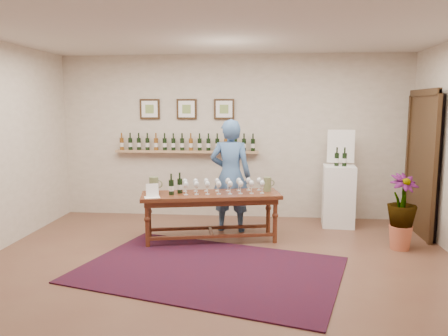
# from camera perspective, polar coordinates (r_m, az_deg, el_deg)

# --- Properties ---
(ground) EXTENTS (6.00, 6.00, 0.00)m
(ground) POSITION_cam_1_polar(r_m,az_deg,el_deg) (5.42, -0.79, -12.81)
(ground) COLOR brown
(ground) RESTS_ON ground
(room_shell) EXTENTS (6.00, 6.00, 6.00)m
(room_shell) POSITION_cam_1_polar(r_m,az_deg,el_deg) (7.12, 18.00, 1.14)
(room_shell) COLOR beige
(room_shell) RESTS_ON ground
(rug) EXTENTS (3.43, 2.74, 0.02)m
(rug) POSITION_cam_1_polar(r_m,az_deg,el_deg) (5.33, -1.89, -13.10)
(rug) COLOR #4F0E15
(rug) RESTS_ON ground
(tasting_table) EXTENTS (2.05, 1.02, 0.70)m
(tasting_table) POSITION_cam_1_polar(r_m,az_deg,el_deg) (6.27, -1.73, -4.26)
(tasting_table) COLOR #442411
(tasting_table) RESTS_ON ground
(table_glasses) EXTENTS (1.47, 0.59, 0.20)m
(table_glasses) POSITION_cam_1_polar(r_m,az_deg,el_deg) (6.29, -0.11, -2.31)
(table_glasses) COLOR silver
(table_glasses) RESTS_ON tasting_table
(table_bottles) EXTENTS (0.33, 0.25, 0.32)m
(table_bottles) POSITION_cam_1_polar(r_m,az_deg,el_deg) (6.21, -6.35, -1.94)
(table_bottles) COLOR black
(table_bottles) RESTS_ON tasting_table
(pitcher_left) EXTENTS (0.17, 0.17, 0.24)m
(pitcher_left) POSITION_cam_1_polar(r_m,az_deg,el_deg) (6.25, -9.14, -2.28)
(pitcher_left) COLOR #616941
(pitcher_left) RESTS_ON tasting_table
(pitcher_right) EXTENTS (0.17, 0.17, 0.21)m
(pitcher_right) POSITION_cam_1_polar(r_m,az_deg,el_deg) (6.41, 5.68, -2.12)
(pitcher_right) COLOR #616941
(pitcher_right) RESTS_ON tasting_table
(menu_card) EXTENTS (0.24, 0.21, 0.19)m
(menu_card) POSITION_cam_1_polar(r_m,az_deg,el_deg) (6.05, -9.35, -2.91)
(menu_card) COLOR white
(menu_card) RESTS_ON tasting_table
(display_pedestal) EXTENTS (0.53, 0.53, 0.99)m
(display_pedestal) POSITION_cam_1_polar(r_m,az_deg,el_deg) (7.30, 14.72, -3.54)
(display_pedestal) COLOR white
(display_pedestal) RESTS_ON ground
(pedestal_bottles) EXTENTS (0.28, 0.09, 0.27)m
(pedestal_bottles) POSITION_cam_1_polar(r_m,az_deg,el_deg) (7.17, 14.99, 1.33)
(pedestal_bottles) COLOR black
(pedestal_bottles) RESTS_ON display_pedestal
(info_sign) EXTENTS (0.43, 0.06, 0.59)m
(info_sign) POSITION_cam_1_polar(r_m,az_deg,el_deg) (7.37, 15.02, 2.75)
(info_sign) COLOR white
(info_sign) RESTS_ON display_pedestal
(potted_plant) EXTENTS (0.60, 0.60, 0.89)m
(potted_plant) POSITION_cam_1_polar(r_m,az_deg,el_deg) (6.38, 22.19, -5.31)
(potted_plant) COLOR #B2583B
(potted_plant) RESTS_ON ground
(person) EXTENTS (0.67, 0.47, 1.74)m
(person) POSITION_cam_1_polar(r_m,az_deg,el_deg) (6.73, 0.86, -1.00)
(person) COLOR #3B5D8D
(person) RESTS_ON ground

